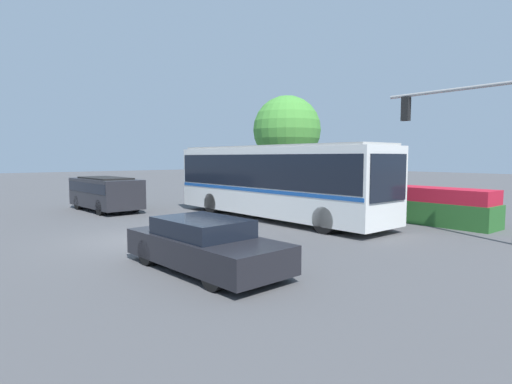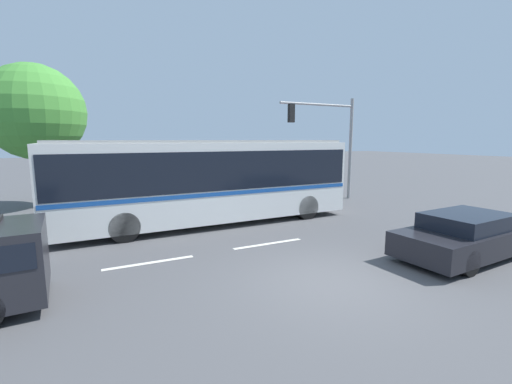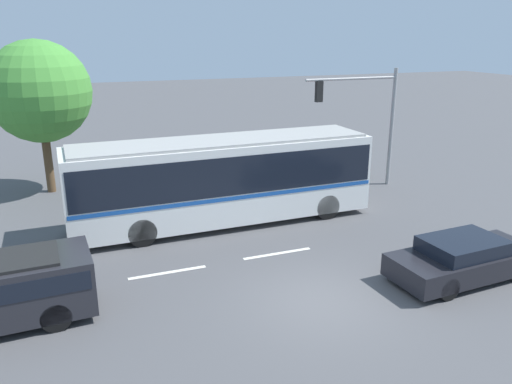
{
  "view_description": "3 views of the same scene",
  "coord_description": "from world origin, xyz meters",
  "px_view_note": "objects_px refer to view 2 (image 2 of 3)",
  "views": [
    {
      "loc": [
        13.17,
        -5.77,
        2.78
      ],
      "look_at": [
        1.25,
        4.13,
        1.47
      ],
      "focal_mm": 29.09,
      "sensor_mm": 36.0,
      "label": 1
    },
    {
      "loc": [
        -4.98,
        -6.05,
        3.31
      ],
      "look_at": [
        0.83,
        5.48,
        1.34
      ],
      "focal_mm": 24.14,
      "sensor_mm": 36.0,
      "label": 2
    },
    {
      "loc": [
        -6.12,
        -10.85,
        7.01
      ],
      "look_at": [
        0.52,
        6.18,
        1.27
      ],
      "focal_mm": 35.41,
      "sensor_mm": 36.0,
      "label": 3
    }
  ],
  "objects_px": {
    "sedan_foreground": "(468,236)",
    "street_tree_left": "(35,112)",
    "traffic_light_pole": "(333,133)",
    "city_bus": "(209,177)"
  },
  "relations": [
    {
      "from": "traffic_light_pole",
      "to": "street_tree_left",
      "type": "bearing_deg",
      "value": -18.33
    },
    {
      "from": "city_bus",
      "to": "traffic_light_pole",
      "type": "xyz_separation_m",
      "value": [
        7.76,
        2.11,
        1.77
      ]
    },
    {
      "from": "sedan_foreground",
      "to": "street_tree_left",
      "type": "xyz_separation_m",
      "value": [
        -11.46,
        13.83,
        3.96
      ]
    },
    {
      "from": "city_bus",
      "to": "street_tree_left",
      "type": "distance_m",
      "value": 9.59
    },
    {
      "from": "sedan_foreground",
      "to": "traffic_light_pole",
      "type": "bearing_deg",
      "value": 71.71
    },
    {
      "from": "city_bus",
      "to": "sedan_foreground",
      "type": "height_order",
      "value": "city_bus"
    },
    {
      "from": "sedan_foreground",
      "to": "traffic_light_pole",
      "type": "height_order",
      "value": "traffic_light_pole"
    },
    {
      "from": "city_bus",
      "to": "sedan_foreground",
      "type": "xyz_separation_m",
      "value": [
        5.22,
        -7.07,
        -1.25
      ]
    },
    {
      "from": "traffic_light_pole",
      "to": "street_tree_left",
      "type": "relative_size",
      "value": 0.81
    },
    {
      "from": "city_bus",
      "to": "traffic_light_pole",
      "type": "distance_m",
      "value": 8.23
    }
  ]
}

